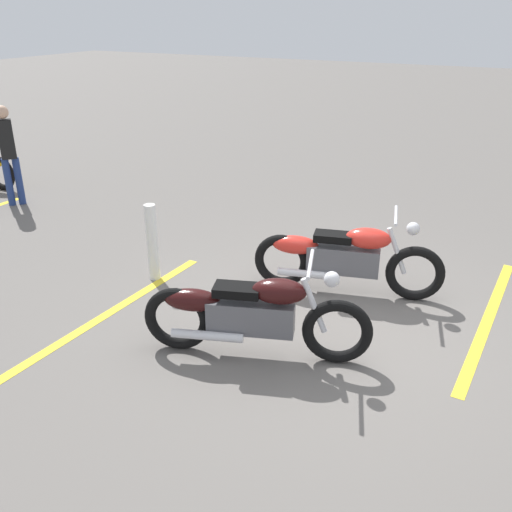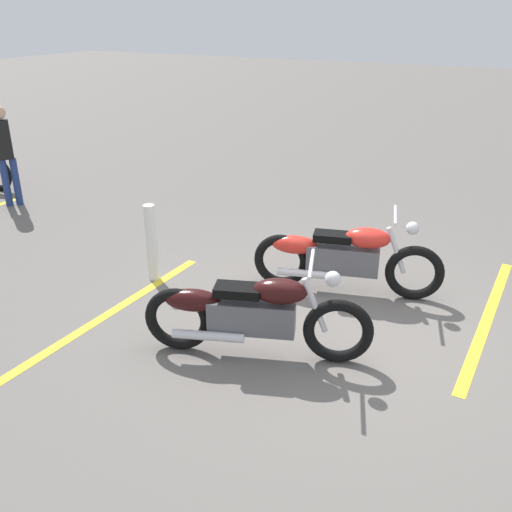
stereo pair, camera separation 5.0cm
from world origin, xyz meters
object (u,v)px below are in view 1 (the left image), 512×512
motorcycle_dark_foreground (250,313)px  bollard_post (152,242)px  bystander_near_row (8,151)px  motorcycle_bright_foreground (342,257)px

motorcycle_dark_foreground → bollard_post: bearing=134.3°
motorcycle_dark_foreground → bystander_near_row: bearing=140.2°
bollard_post → bystander_near_row: bearing=-18.6°
bollard_post → motorcycle_bright_foreground: bearing=-162.2°
motorcycle_bright_foreground → motorcycle_dark_foreground: bearing=-115.6°
motorcycle_dark_foreground → bollard_post: size_ratio=2.20×
bystander_near_row → bollard_post: bearing=22.1°
motorcycle_dark_foreground → bollard_post: 2.10m
motorcycle_bright_foreground → bystander_near_row: 6.13m
bystander_near_row → motorcycle_dark_foreground: bearing=19.0°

